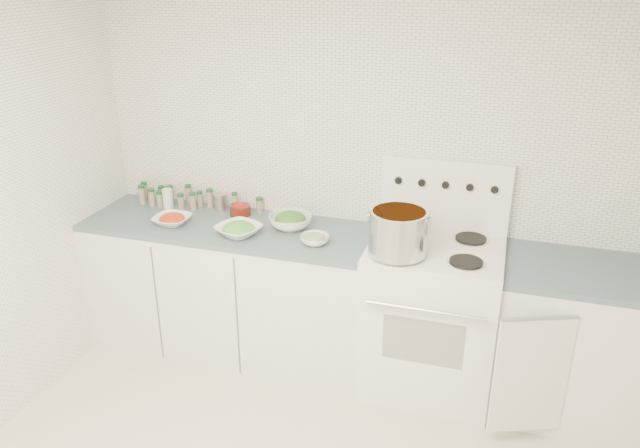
% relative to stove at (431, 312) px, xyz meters
% --- Properties ---
extents(room_walls, '(3.54, 3.04, 2.52)m').
position_rel_stove_xyz_m(room_walls, '(-0.48, -1.19, 1.06)').
color(room_walls, white).
rests_on(room_walls, ground).
extents(counter_left, '(1.85, 0.62, 0.90)m').
position_rel_stove_xyz_m(counter_left, '(-1.30, 0.00, -0.05)').
color(counter_left, white).
rests_on(counter_left, ground).
extents(stove, '(0.76, 0.70, 1.36)m').
position_rel_stove_xyz_m(stove, '(0.00, 0.00, 0.00)').
color(stove, white).
rests_on(stove, ground).
extents(counter_right, '(0.89, 0.78, 0.90)m').
position_rel_stove_xyz_m(counter_right, '(0.82, 0.00, -0.05)').
color(counter_right, white).
rests_on(counter_right, ground).
extents(stock_pot, '(0.34, 0.32, 0.25)m').
position_rel_stove_xyz_m(stock_pot, '(-0.19, -0.18, 0.58)').
color(stock_pot, silver).
rests_on(stock_pot, stove).
extents(bowl_tomato, '(0.24, 0.24, 0.08)m').
position_rel_stove_xyz_m(bowl_tomato, '(-1.65, -0.09, 0.44)').
color(bowl_tomato, white).
rests_on(bowl_tomato, counter_left).
extents(bowl_snowpea, '(0.34, 0.34, 0.09)m').
position_rel_stove_xyz_m(bowl_snowpea, '(-1.17, -0.12, 0.44)').
color(bowl_snowpea, white).
rests_on(bowl_snowpea, counter_left).
extents(bowl_broccoli, '(0.31, 0.31, 0.11)m').
position_rel_stove_xyz_m(bowl_broccoli, '(-0.91, 0.08, 0.45)').
color(bowl_broccoli, white).
rests_on(bowl_broccoli, counter_left).
extents(bowl_zucchini, '(0.20, 0.20, 0.07)m').
position_rel_stove_xyz_m(bowl_zucchini, '(-0.70, -0.11, 0.44)').
color(bowl_zucchini, white).
rests_on(bowl_zucchini, counter_left).
extents(bowl_pepper, '(0.14, 0.14, 0.08)m').
position_rel_stove_xyz_m(bowl_pepper, '(-1.30, 0.18, 0.44)').
color(bowl_pepper, '#54180E').
rests_on(bowl_pepper, counter_left).
extents(salt_canister, '(0.08, 0.08, 0.13)m').
position_rel_stove_xyz_m(salt_canister, '(-1.81, 0.16, 0.47)').
color(salt_canister, white).
rests_on(salt_canister, counter_left).
extents(tin_can, '(0.11, 0.11, 0.11)m').
position_rel_stove_xyz_m(tin_can, '(-1.46, 0.23, 0.46)').
color(tin_can, gray).
rests_on(tin_can, counter_left).
extents(spice_cluster, '(0.89, 0.15, 0.14)m').
position_rel_stove_xyz_m(spice_cluster, '(-1.74, 0.22, 0.47)').
color(spice_cluster, gray).
rests_on(spice_cluster, counter_left).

